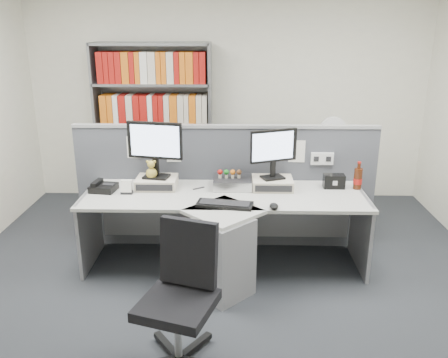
{
  "coord_description": "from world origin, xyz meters",
  "views": [
    {
      "loc": [
        0.09,
        -3.23,
        2.22
      ],
      "look_at": [
        0.0,
        0.65,
        0.92
      ],
      "focal_mm": 37.62,
      "sensor_mm": 36.0,
      "label": 1
    }
  ],
  "objects_px": {
    "monitor_left": "(155,145)",
    "cola_bottle": "(358,179)",
    "shelving_unit": "(155,128)",
    "monitor_right": "(273,150)",
    "desk_phone": "(103,187)",
    "desk": "(224,230)",
    "office_chair": "(181,293)",
    "desktop_pc": "(233,182)",
    "speaker": "(334,181)",
    "keyboard": "(225,204)",
    "desk_calendar": "(127,188)",
    "filing_cabinet": "(328,189)",
    "mouse": "(274,206)",
    "desk_fan": "(333,134)"
  },
  "relations": [
    {
      "from": "monitor_left",
      "to": "cola_bottle",
      "type": "bearing_deg",
      "value": 0.27
    },
    {
      "from": "cola_bottle",
      "to": "shelving_unit",
      "type": "relative_size",
      "value": 0.13
    },
    {
      "from": "monitor_right",
      "to": "desk_phone",
      "type": "bearing_deg",
      "value": -176.11
    },
    {
      "from": "desk",
      "to": "shelving_unit",
      "type": "xyz_separation_m",
      "value": [
        -0.9,
        1.85,
        0.52
      ]
    },
    {
      "from": "monitor_right",
      "to": "office_chair",
      "type": "distance_m",
      "value": 1.76
    },
    {
      "from": "desktop_pc",
      "to": "speaker",
      "type": "distance_m",
      "value": 0.96
    },
    {
      "from": "keyboard",
      "to": "desk_calendar",
      "type": "height_order",
      "value": "desk_calendar"
    },
    {
      "from": "keyboard",
      "to": "filing_cabinet",
      "type": "bearing_deg",
      "value": 51.1
    },
    {
      "from": "speaker",
      "to": "shelving_unit",
      "type": "relative_size",
      "value": 0.1
    },
    {
      "from": "mouse",
      "to": "desk",
      "type": "bearing_deg",
      "value": 163.18
    },
    {
      "from": "desk_phone",
      "to": "speaker",
      "type": "relative_size",
      "value": 1.27
    },
    {
      "from": "shelving_unit",
      "to": "office_chair",
      "type": "xyz_separation_m",
      "value": [
        0.65,
        -2.97,
        -0.46
      ]
    },
    {
      "from": "filing_cabinet",
      "to": "office_chair",
      "type": "xyz_separation_m",
      "value": [
        -1.45,
        -2.52,
        0.17
      ]
    },
    {
      "from": "desk",
      "to": "desk_fan",
      "type": "distance_m",
      "value": 1.93
    },
    {
      "from": "desk_calendar",
      "to": "shelving_unit",
      "type": "distance_m",
      "value": 1.65
    },
    {
      "from": "desk",
      "to": "desk_fan",
      "type": "relative_size",
      "value": 5.04
    },
    {
      "from": "monitor_right",
      "to": "office_chair",
      "type": "xyz_separation_m",
      "value": [
        -0.71,
        -1.51,
        -0.58
      ]
    },
    {
      "from": "desktop_pc",
      "to": "cola_bottle",
      "type": "distance_m",
      "value": 1.18
    },
    {
      "from": "monitor_left",
      "to": "filing_cabinet",
      "type": "height_order",
      "value": "monitor_left"
    },
    {
      "from": "desktop_pc",
      "to": "cola_bottle",
      "type": "relative_size",
      "value": 1.36
    },
    {
      "from": "monitor_right",
      "to": "desk_calendar",
      "type": "distance_m",
      "value": 1.4
    },
    {
      "from": "desk",
      "to": "desk_fan",
      "type": "height_order",
      "value": "desk_fan"
    },
    {
      "from": "office_chair",
      "to": "desktop_pc",
      "type": "bearing_deg",
      "value": 77.91
    },
    {
      "from": "cola_bottle",
      "to": "desk",
      "type": "bearing_deg",
      "value": -162.62
    },
    {
      "from": "keyboard",
      "to": "filing_cabinet",
      "type": "xyz_separation_m",
      "value": [
        1.19,
        1.48,
        -0.39
      ]
    },
    {
      "from": "monitor_left",
      "to": "desk_fan",
      "type": "bearing_deg",
      "value": 28.78
    },
    {
      "from": "desk_calendar",
      "to": "shelving_unit",
      "type": "bearing_deg",
      "value": 90.04
    },
    {
      "from": "monitor_right",
      "to": "shelving_unit",
      "type": "distance_m",
      "value": 2.0
    },
    {
      "from": "filing_cabinet",
      "to": "monitor_right",
      "type": "bearing_deg",
      "value": -126.42
    },
    {
      "from": "mouse",
      "to": "cola_bottle",
      "type": "distance_m",
      "value": 0.98
    },
    {
      "from": "filing_cabinet",
      "to": "desk",
      "type": "bearing_deg",
      "value": -130.61
    },
    {
      "from": "desktop_pc",
      "to": "keyboard",
      "type": "bearing_deg",
      "value": -97.66
    },
    {
      "from": "desk",
      "to": "speaker",
      "type": "distance_m",
      "value": 1.16
    },
    {
      "from": "monitor_right",
      "to": "desk_phone",
      "type": "relative_size",
      "value": 1.87
    },
    {
      "from": "cola_bottle",
      "to": "shelving_unit",
      "type": "bearing_deg",
      "value": 145.95
    },
    {
      "from": "desk",
      "to": "filing_cabinet",
      "type": "distance_m",
      "value": 1.85
    },
    {
      "from": "monitor_right",
      "to": "desktop_pc",
      "type": "xyz_separation_m",
      "value": [
        -0.38,
        0.03,
        -0.33
      ]
    },
    {
      "from": "monitor_right",
      "to": "desk_calendar",
      "type": "relative_size",
      "value": 3.65
    },
    {
      "from": "desk",
      "to": "office_chair",
      "type": "bearing_deg",
      "value": -102.76
    },
    {
      "from": "mouse",
      "to": "office_chair",
      "type": "height_order",
      "value": "office_chair"
    },
    {
      "from": "desk_calendar",
      "to": "filing_cabinet",
      "type": "xyz_separation_m",
      "value": [
        2.1,
        1.19,
        -0.42
      ]
    },
    {
      "from": "desk",
      "to": "desktop_pc",
      "type": "xyz_separation_m",
      "value": [
        0.07,
        0.41,
        0.31
      ]
    },
    {
      "from": "cola_bottle",
      "to": "desk_fan",
      "type": "relative_size",
      "value": 0.52
    },
    {
      "from": "shelving_unit",
      "to": "desk_fan",
      "type": "bearing_deg",
      "value": -12.08
    },
    {
      "from": "cola_bottle",
      "to": "filing_cabinet",
      "type": "xyz_separation_m",
      "value": [
        -0.05,
        1.01,
        -0.47
      ]
    },
    {
      "from": "desk_fan",
      "to": "desk_calendar",
      "type": "bearing_deg",
      "value": -150.51
    },
    {
      "from": "speaker",
      "to": "filing_cabinet",
      "type": "distance_m",
      "value": 1.09
    },
    {
      "from": "desk_phone",
      "to": "filing_cabinet",
      "type": "height_order",
      "value": "desk_phone"
    },
    {
      "from": "desk_phone",
      "to": "shelving_unit",
      "type": "height_order",
      "value": "shelving_unit"
    },
    {
      "from": "cola_bottle",
      "to": "filing_cabinet",
      "type": "relative_size",
      "value": 0.38
    }
  ]
}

